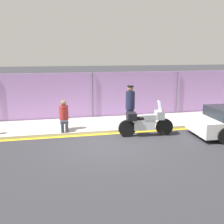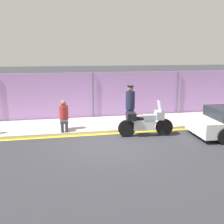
# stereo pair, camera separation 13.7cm
# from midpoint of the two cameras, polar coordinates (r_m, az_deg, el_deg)

# --- Properties ---
(ground_plane) EXTENTS (120.00, 120.00, 0.00)m
(ground_plane) POSITION_cam_midpoint_polar(r_m,az_deg,el_deg) (10.08, -1.46, -6.95)
(ground_plane) COLOR #2D2D33
(sidewalk) EXTENTS (34.57, 2.57, 0.13)m
(sidewalk) POSITION_cam_midpoint_polar(r_m,az_deg,el_deg) (12.50, -3.65, -2.73)
(sidewalk) COLOR #ADA89E
(sidewalk) RESTS_ON ground_plane
(curb_paint_stripe) EXTENTS (34.57, 0.18, 0.01)m
(curb_paint_stripe) POSITION_cam_midpoint_polar(r_m,az_deg,el_deg) (11.22, -2.61, -4.87)
(curb_paint_stripe) COLOR gold
(curb_paint_stripe) RESTS_ON ground_plane
(storefront_fence) EXTENTS (32.84, 0.17, 2.42)m
(storefront_fence) POSITION_cam_midpoint_polar(r_m,az_deg,el_deg) (13.59, -4.58, 3.47)
(storefront_fence) COLOR #AD7FC6
(storefront_fence) RESTS_ON ground_plane
(motorcycle) EXTENTS (2.31, 0.61, 1.47)m
(motorcycle) POSITION_cam_midpoint_polar(r_m,az_deg,el_deg) (10.92, 6.96, -2.21)
(motorcycle) COLOR black
(motorcycle) RESTS_ON ground_plane
(officer_standing) EXTENTS (0.41, 0.41, 1.85)m
(officer_standing) POSITION_cam_midpoint_polar(r_m,az_deg,el_deg) (11.89, 3.64, 1.44)
(officer_standing) COLOR #191E38
(officer_standing) RESTS_ON sidewalk
(person_seated_on_curb) EXTENTS (0.39, 0.68, 1.30)m
(person_seated_on_curb) POSITION_cam_midpoint_polar(r_m,az_deg,el_deg) (11.40, -10.78, -0.43)
(person_seated_on_curb) COLOR #2D3342
(person_seated_on_curb) RESTS_ON sidewalk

